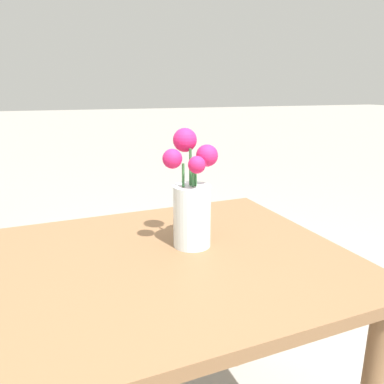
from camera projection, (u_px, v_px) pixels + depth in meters
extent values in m
cube|color=brown|center=(156.00, 264.00, 0.96)|extent=(1.03, 0.83, 0.03)
cylinder|color=brown|center=(237.00, 291.00, 1.51)|extent=(0.05, 0.05, 0.68)
cylinder|color=silver|center=(192.00, 216.00, 1.01)|extent=(0.10, 0.10, 0.17)
cylinder|color=silver|center=(192.00, 228.00, 1.02)|extent=(0.09, 0.09, 0.09)
cylinder|color=#337038|center=(196.00, 203.00, 1.01)|extent=(0.01, 0.01, 0.22)
sphere|color=#D11E60|center=(207.00, 156.00, 0.98)|extent=(0.06, 0.06, 0.06)
cylinder|color=#337038|center=(190.00, 196.00, 1.01)|extent=(0.01, 0.01, 0.26)
sphere|color=#D11E60|center=(185.00, 140.00, 0.99)|extent=(0.06, 0.06, 0.06)
cylinder|color=#337038|center=(183.00, 205.00, 0.99)|extent=(0.01, 0.01, 0.22)
sphere|color=#D11E60|center=(172.00, 159.00, 0.94)|extent=(0.05, 0.05, 0.05)
cylinder|color=#337038|center=(193.00, 206.00, 1.00)|extent=(0.01, 0.01, 0.21)
sphere|color=#D11E60|center=(197.00, 165.00, 0.94)|extent=(0.04, 0.04, 0.04)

